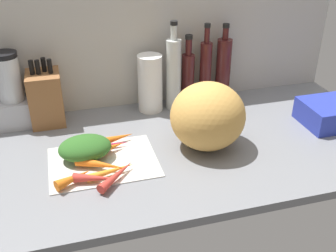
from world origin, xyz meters
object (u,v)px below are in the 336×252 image
winter_squash (208,116)px  bottle_2 (205,70)px  blender_appliance (12,95)px  paper_towel_roll (150,83)px  knife_block (46,97)px  dish_rack (332,113)px  cutting_board (103,162)px  carrot_1 (111,171)px  carrot_5 (111,148)px  carrot_3 (101,165)px  carrot_2 (96,178)px  carrot_8 (117,175)px  bottle_3 (223,69)px  carrot_7 (74,178)px  carrot_4 (88,144)px  carrot_0 (113,144)px  bottle_1 (188,76)px  carrot_6 (117,138)px  bottle_0 (174,73)px

winter_squash → bottle_2: 38.21cm
blender_appliance → paper_towel_roll: size_ratio=1.24×
knife_block → dish_rack: size_ratio=1.12×
cutting_board → carrot_1: size_ratio=2.22×
carrot_5 → bottle_2: 57.41cm
carrot_3 → carrot_5: size_ratio=1.65×
carrot_2 → carrot_8: bearing=-0.2°
bottle_2 → bottle_3: 8.27cm
carrot_7 → blender_appliance: blender_appliance is taller
cutting_board → carrot_1: carrot_1 is taller
carrot_4 → carrot_7: size_ratio=0.90×
winter_squash → cutting_board: bearing=-178.8°
carrot_3 → paper_towel_roll: size_ratio=0.71×
paper_towel_roll → carrot_8: bearing=-115.4°
carrot_5 → bottle_2: size_ratio=0.30×
carrot_4 → carrot_5: bearing=-34.5°
carrot_0 → bottle_1: bottle_1 is taller
carrot_6 → paper_towel_roll: paper_towel_roll is taller
carrot_0 → carrot_6: 3.64cm
carrot_0 → bottle_3: size_ratio=0.37×
carrot_8 → knife_block: (-19.83, 47.67, 8.28)cm
carrot_6 → carrot_7: bearing=-129.3°
carrot_4 → cutting_board: bearing=-68.6°
carrot_4 → carrot_3: bearing=-79.2°
dish_rack → carrot_8: bearing=-170.3°
winter_squash → dish_rack: 54.54cm
carrot_4 → carrot_1: bearing=-73.7°
winter_squash → bottle_1: size_ratio=0.88×
carrot_1 → carrot_7: (-11.83, -1.24, 0.44)cm
paper_towel_roll → bottle_2: bottle_2 is taller
carrot_1 → carrot_3: (-2.68, 3.86, 0.44)cm
bottle_0 → carrot_7: bearing=-135.9°
blender_appliance → bottle_2: bottle_2 is taller
carrot_3 → carrot_8: (4.12, -6.80, -0.21)cm
winter_squash → knife_block: size_ratio=1.01×
bottle_1 → carrot_1: bearing=-131.5°
bottle_3 → carrot_2: bearing=-141.8°
bottle_1 → bottle_3: bearing=-1.4°
carrot_1 → dish_rack: (89.85, 12.23, 2.35)cm
blender_appliance → paper_towel_roll: (54.03, -1.66, -0.80)cm
bottle_0 → bottle_2: (15.09, 2.96, -1.46)cm
carrot_5 → carrot_7: (-13.86, -14.86, 0.21)cm
bottle_0 → carrot_8: bearing=-125.0°
bottle_0 → bottle_2: bearing=11.1°
carrot_3 → winter_squash: bearing=8.1°
bottle_2 → bottle_1: bearing=175.9°
cutting_board → carrot_4: carrot_4 is taller
carrot_0 → carrot_3: (-5.75, -12.52, 0.72)cm
cutting_board → bottle_0: bottle_0 is taller
carrot_0 → knife_block: (-21.46, 28.36, 8.80)cm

